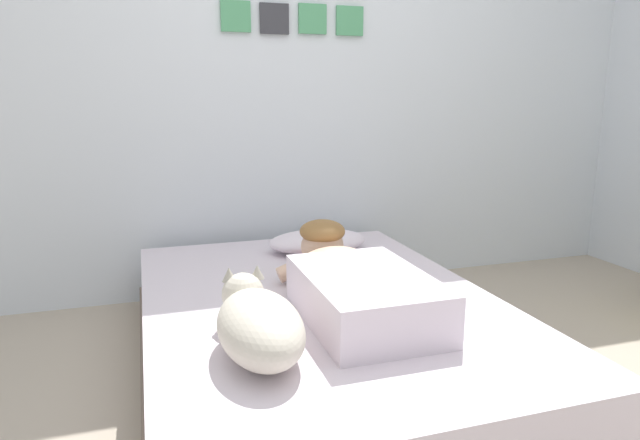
% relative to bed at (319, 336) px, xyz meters
% --- Properties ---
extents(ground_plane, '(12.83, 12.83, 0.00)m').
position_rel_bed_xyz_m(ground_plane, '(0.20, -0.52, -0.16)').
color(ground_plane, tan).
extents(back_wall, '(4.42, 0.12, 2.50)m').
position_rel_bed_xyz_m(back_wall, '(0.20, 1.15, 1.09)').
color(back_wall, silver).
rests_on(back_wall, ground).
extents(bed, '(1.42, 2.03, 0.33)m').
position_rel_bed_xyz_m(bed, '(0.00, 0.00, 0.00)').
color(bed, '#726051').
rests_on(bed, ground).
extents(pillow, '(0.52, 0.32, 0.11)m').
position_rel_bed_xyz_m(pillow, '(0.20, 0.66, 0.22)').
color(pillow, silver).
rests_on(pillow, bed).
extents(person_lying, '(0.43, 0.92, 0.27)m').
position_rel_bed_xyz_m(person_lying, '(0.08, -0.15, 0.27)').
color(person_lying, silver).
rests_on(person_lying, bed).
extents(dog, '(0.26, 0.57, 0.21)m').
position_rel_bed_xyz_m(dog, '(-0.34, -0.43, 0.27)').
color(dog, beige).
rests_on(dog, bed).
extents(coffee_cup, '(0.12, 0.09, 0.07)m').
position_rel_bed_xyz_m(coffee_cup, '(0.13, 0.46, 0.21)').
color(coffee_cup, '#D84C47').
rests_on(coffee_cup, bed).
extents(cell_phone, '(0.07, 0.14, 0.01)m').
position_rel_bed_xyz_m(cell_phone, '(0.25, 0.13, 0.17)').
color(cell_phone, black).
rests_on(cell_phone, bed).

